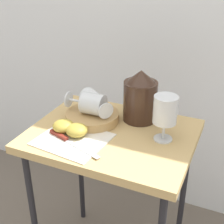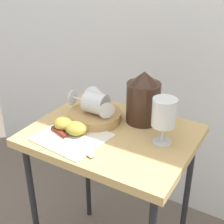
{
  "view_description": "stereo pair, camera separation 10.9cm",
  "coord_description": "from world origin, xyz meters",
  "views": [
    {
      "loc": [
        0.39,
        -0.89,
        1.25
      ],
      "look_at": [
        0.0,
        0.0,
        0.75
      ],
      "focal_mm": 51.12,
      "sensor_mm": 36.0,
      "label": 1
    },
    {
      "loc": [
        0.49,
        -0.84,
        1.25
      ],
      "look_at": [
        0.0,
        0.0,
        0.75
      ],
      "focal_mm": 51.12,
      "sensor_mm": 36.0,
      "label": 2
    }
  ],
  "objects": [
    {
      "name": "curtain_drape",
      "position": [
        0.0,
        0.52,
        1.06
      ],
      "size": [
        2.4,
        0.03,
        2.12
      ],
      "primitive_type": "cube",
      "color": "white",
      "rests_on": "ground_plane"
    },
    {
      "name": "table",
      "position": [
        0.0,
        0.0,
        0.6
      ],
      "size": [
        0.57,
        0.45,
        0.67
      ],
      "color": "tan",
      "rests_on": "ground_plane"
    },
    {
      "name": "linen_napkin",
      "position": [
        -0.1,
        -0.1,
        0.68
      ],
      "size": [
        0.25,
        0.23,
        0.0
      ],
      "primitive_type": "cube",
      "rotation": [
        0.0,
        0.0,
        -0.11
      ],
      "color": "silver",
      "rests_on": "table"
    },
    {
      "name": "basket_tray",
      "position": [
        -0.1,
        0.04,
        0.69
      ],
      "size": [
        0.2,
        0.2,
        0.03
      ],
      "primitive_type": "cylinder",
      "color": "tan",
      "rests_on": "table"
    },
    {
      "name": "pitcher",
      "position": [
        0.06,
        0.13,
        0.75
      ],
      "size": [
        0.18,
        0.13,
        0.2
      ],
      "color": "#382319",
      "rests_on": "table"
    },
    {
      "name": "wine_glass_upright",
      "position": [
        0.18,
        0.03,
        0.78
      ],
      "size": [
        0.08,
        0.08,
        0.16
      ],
      "color": "silver",
      "rests_on": "table"
    },
    {
      "name": "wine_glass_tipped_near",
      "position": [
        -0.1,
        0.04,
        0.75
      ],
      "size": [
        0.15,
        0.08,
        0.08
      ],
      "color": "silver",
      "rests_on": "basket_tray"
    },
    {
      "name": "wine_glass_tipped_far",
      "position": [
        -0.11,
        0.07,
        0.74
      ],
      "size": [
        0.16,
        0.14,
        0.07
      ],
      "color": "silver",
      "rests_on": "basket_tray"
    },
    {
      "name": "apple_half_left",
      "position": [
        -0.16,
        -0.07,
        0.7
      ],
      "size": [
        0.08,
        0.08,
        0.04
      ],
      "primitive_type": "ellipsoid",
      "color": "#B29938",
      "rests_on": "linen_napkin"
    },
    {
      "name": "apple_half_right",
      "position": [
        -0.1,
        -0.08,
        0.7
      ],
      "size": [
        0.08,
        0.08,
        0.04
      ],
      "primitive_type": "ellipsoid",
      "color": "#B29938",
      "rests_on": "linen_napkin"
    },
    {
      "name": "knife",
      "position": [
        -0.11,
        -0.12,
        0.68
      ],
      "size": [
        0.23,
        0.09,
        0.01
      ],
      "color": "silver",
      "rests_on": "linen_napkin"
    }
  ]
}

